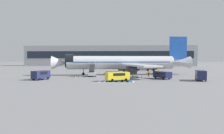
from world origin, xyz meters
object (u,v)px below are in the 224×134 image
Objects in this scene: service_van_0 at (41,74)px; ground_crew_1 at (149,72)px; ground_crew_0 at (159,72)px; airliner at (123,63)px; terminal_building at (109,56)px; boarding_stairs_forward at (92,73)px; service_van_1 at (162,74)px; service_van_2 at (201,75)px; service_van_3 at (117,76)px; traffic_cone_1 at (150,76)px; traffic_cone_0 at (75,77)px; baggage_cart at (137,76)px; fuel_tanker at (146,67)px.

ground_crew_1 is at bearing 50.15° from service_van_0.
ground_crew_0 is 1.02× the size of ground_crew_1.
terminal_building is at bearing -3.29° from airliner.
terminal_building is (-10.32, 86.64, 3.23)m from airliner.
airliner is 7.74× the size of boarding_stairs_forward.
airliner is at bearing 25.37° from boarding_stairs_forward.
boarding_stairs_forward is at bearing 130.60° from service_van_1.
service_van_2 is at bearing -32.21° from boarding_stairs_forward.
ground_crew_0 is at bearing 56.27° from service_van_1.
service_van_1 is 0.04× the size of terminal_building.
ground_crew_0 is (10.49, -1.35, -2.67)m from airliner.
traffic_cone_1 is (8.30, 11.24, -0.96)m from service_van_3.
service_van_3 reaches higher than ground_crew_1.
service_van_0 is 9.03m from traffic_cone_0.
traffic_cone_0 is 19.72m from traffic_cone_1.
service_van_3 is at bearing -105.07° from ground_crew_1.
service_van_3 is 105.82m from terminal_building.
service_van_3 is at bearing 179.32° from service_van_1.
terminal_building reaches higher than boarding_stairs_forward.
baggage_cart is at bearing -53.18° from service_van_3.
service_van_3 is at bearing 166.63° from airliner.
service_van_0 is (-19.02, -16.63, -2.48)m from airliner.
traffic_cone_0 is at bearing 65.34° from service_van_0.
fuel_tanker is 40.40m from traffic_cone_0.
ground_crew_1 is 20.58m from traffic_cone_0.
baggage_cart is 0.03× the size of terminal_building.
service_van_1 is 8.74m from service_van_2.
service_van_1 is 0.95× the size of service_van_3.
boarding_stairs_forward is 3.01× the size of ground_crew_1.
service_van_1 is 5.97m from traffic_cone_1.
baggage_cart is at bearing -166.50° from airliner.
ground_crew_0 is at bearing -61.07° from service_van_3.
boarding_stairs_forward is 12.65m from baggage_cart.
traffic_cone_0 is 1.22× the size of traffic_cone_1.
service_van_1 reaches higher than traffic_cone_0.
traffic_cone_1 is at bearing -63.70° from service_van_3.
ground_crew_1 is at bearing 75.88° from service_van_1.
ground_crew_1 is at bearing -79.04° from terminal_building.
airliner reaches higher than service_van_1.
boarding_stairs_forward reaches higher than service_van_1.
traffic_cone_1 is at bearing -79.43° from terminal_building.
service_van_3 is 3.01× the size of ground_crew_1.
service_van_0 reaches higher than ground_crew_0.
ground_crew_0 is at bearing -169.56° from baggage_cart.
service_van_0 is 36.43m from service_van_2.
boarding_stairs_forward reaches higher than service_van_0.
airliner is 23.32× the size of ground_crew_1.
ground_crew_1 is at bearing -129.81° from airliner.
airliner is 25.38m from service_van_0.
service_van_1 is 11.46m from ground_crew_0.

